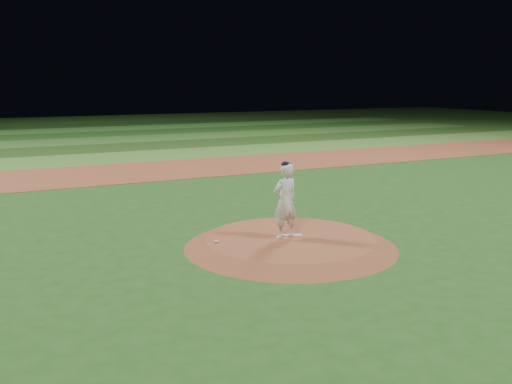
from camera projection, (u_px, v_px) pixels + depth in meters
ground at (290, 247)px, 14.79m from camera, size 120.00×120.00×0.00m
infield_dirt_band at (143, 171)px, 27.08m from camera, size 70.00×6.00×0.02m
outfield_stripe_0 at (117, 158)px, 31.91m from camera, size 70.00×5.00×0.02m
outfield_stripe_1 at (99, 148)px, 36.30m from camera, size 70.00×5.00×0.02m
outfield_stripe_2 at (84, 141)px, 40.69m from camera, size 70.00×5.00×0.02m
outfield_stripe_3 at (73, 135)px, 45.09m from camera, size 70.00×5.00×0.02m
outfield_stripe_4 at (64, 130)px, 49.48m from camera, size 70.00×5.00×0.02m
outfield_stripe_5 at (56, 126)px, 53.87m from camera, size 70.00×5.00×0.02m
pitchers_mound at (290, 242)px, 14.76m from camera, size 5.50×5.50×0.25m
pitching_rubber at (292, 235)px, 14.90m from camera, size 0.56×0.34×0.03m
rosin_bag at (216, 241)px, 14.26m from camera, size 0.11×0.11×0.06m
pitcher_on_mound at (285, 201)px, 14.52m from camera, size 0.76×0.55×1.99m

